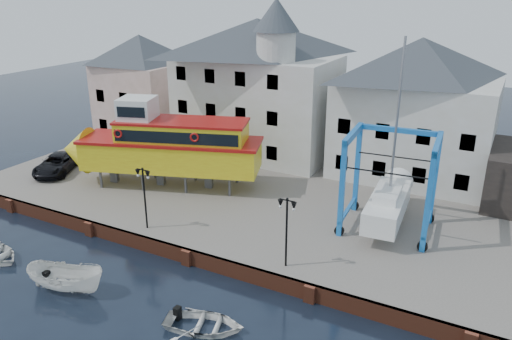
% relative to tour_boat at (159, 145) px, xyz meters
% --- Properties ---
extents(ground, '(140.00, 140.00, 0.00)m').
position_rel_tour_boat_xyz_m(ground, '(7.87, -7.65, -4.28)').
color(ground, black).
rests_on(ground, ground).
extents(hardstanding, '(44.00, 22.00, 1.00)m').
position_rel_tour_boat_xyz_m(hardstanding, '(7.87, 3.35, -3.78)').
color(hardstanding, '#666159').
rests_on(hardstanding, ground).
extents(quay_wall, '(44.00, 0.47, 1.00)m').
position_rel_tour_boat_xyz_m(quay_wall, '(7.87, -7.55, -3.78)').
color(quay_wall, brown).
rests_on(quay_wall, ground).
extents(building_pink, '(8.00, 7.00, 10.30)m').
position_rel_tour_boat_xyz_m(building_pink, '(-10.14, 10.34, 1.87)').
color(building_pink, '#BD9D8F').
rests_on(building_pink, hardstanding).
extents(building_white_main, '(14.00, 8.30, 14.00)m').
position_rel_tour_boat_xyz_m(building_white_main, '(2.99, 10.74, 3.06)').
color(building_white_main, beige).
rests_on(building_white_main, hardstanding).
extents(building_white_right, '(12.00, 8.00, 11.20)m').
position_rel_tour_boat_xyz_m(building_white_right, '(16.87, 11.34, 2.32)').
color(building_white_right, beige).
rests_on(building_white_right, hardstanding).
extents(lamp_post_left, '(1.12, 0.32, 4.20)m').
position_rel_tour_boat_xyz_m(lamp_post_left, '(3.87, -6.45, -0.11)').
color(lamp_post_left, black).
rests_on(lamp_post_left, hardstanding).
extents(lamp_post_right, '(1.12, 0.32, 4.20)m').
position_rel_tour_boat_xyz_m(lamp_post_right, '(13.87, -6.45, -0.11)').
color(lamp_post_right, black).
rests_on(lamp_post_right, hardstanding).
extents(tour_boat, '(16.34, 8.74, 6.96)m').
position_rel_tour_boat_xyz_m(tour_boat, '(0.00, 0.00, 0.00)').
color(tour_boat, '#59595E').
rests_on(tour_boat, hardstanding).
extents(travel_lift, '(6.02, 8.21, 12.20)m').
position_rel_tour_boat_xyz_m(travel_lift, '(17.63, 1.48, -1.24)').
color(travel_lift, '#1552A6').
rests_on(travel_lift, hardstanding).
extents(van, '(4.53, 5.94, 1.50)m').
position_rel_tour_boat_xyz_m(van, '(-9.51, -1.95, -2.53)').
color(van, black).
rests_on(van, hardstanding).
extents(motorboat_a, '(4.91, 2.83, 1.79)m').
position_rel_tour_boat_xyz_m(motorboat_a, '(3.59, -13.04, -4.28)').
color(motorboat_a, white).
rests_on(motorboat_a, ground).
extents(motorboat_b, '(4.67, 3.91, 0.83)m').
position_rel_tour_boat_xyz_m(motorboat_b, '(12.14, -12.25, -4.28)').
color(motorboat_b, white).
rests_on(motorboat_b, ground).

